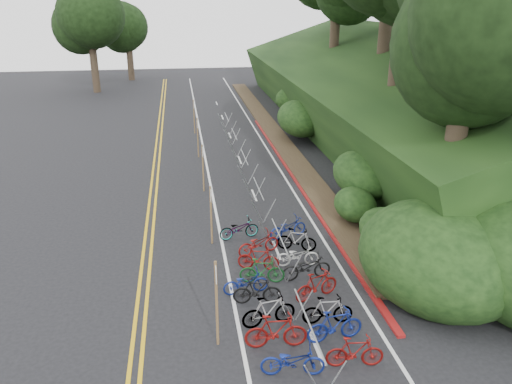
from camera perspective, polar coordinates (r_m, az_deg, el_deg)
ground at (r=16.33m, az=-5.91°, el=-13.94°), size 120.00×120.00×0.00m
road_markings at (r=25.28m, az=-5.78°, el=-0.60°), size 7.47×80.00×0.01m
red_curb at (r=27.70m, az=4.50°, el=1.54°), size 0.25×28.00×0.10m
embankment at (r=35.70m, az=13.60°, el=9.71°), size 14.30×48.14×9.11m
bike_rack_front at (r=14.37m, az=6.04°, el=-15.46°), size 1.10×3.43×1.09m
bike_racks_rest at (r=27.91m, az=-1.33°, el=3.50°), size 1.14×23.00×1.17m
signpost_near at (r=14.30m, az=-4.53°, el=-12.02°), size 0.08×0.40×2.73m
signposts_rest at (r=28.51m, az=-6.41°, el=4.96°), size 0.08×18.40×2.50m
bike_front at (r=17.15m, az=-1.18°, el=-10.29°), size 0.70×1.61×0.82m
bike_valet at (r=17.25m, az=3.55°, el=-9.88°), size 3.06×10.04×1.09m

